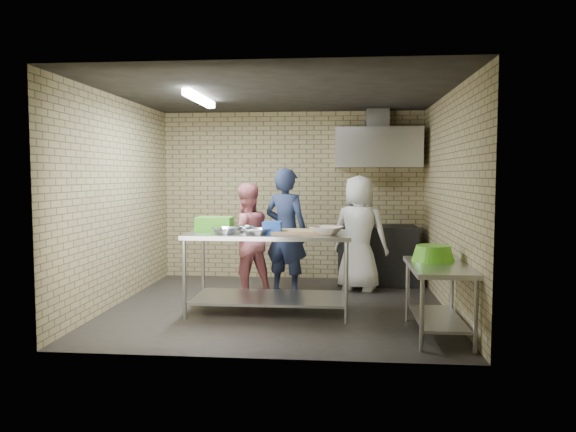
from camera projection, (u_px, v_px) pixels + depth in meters
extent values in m
plane|color=black|center=(279.00, 307.00, 7.01)|extent=(4.20, 4.20, 0.00)
plane|color=black|center=(279.00, 93.00, 6.81)|extent=(4.20, 4.20, 0.00)
cube|color=tan|center=(292.00, 196.00, 8.89)|extent=(4.20, 0.06, 2.70)
cube|color=tan|center=(254.00, 212.00, 4.92)|extent=(4.20, 0.06, 2.70)
cube|color=tan|center=(118.00, 201.00, 7.10)|extent=(0.06, 4.00, 2.70)
cube|color=tan|center=(449.00, 202.00, 6.71)|extent=(0.06, 4.00, 2.70)
cube|color=#A8ABAF|center=(269.00, 272.00, 6.69)|extent=(1.97, 0.98, 0.98)
cube|color=silver|center=(438.00, 300.00, 5.72)|extent=(0.60, 1.20, 0.75)
cube|color=black|center=(377.00, 255.00, 8.49)|extent=(1.20, 0.70, 0.90)
cube|color=silver|center=(378.00, 148.00, 8.41)|extent=(1.30, 0.60, 0.60)
cube|color=#A5A8AD|center=(378.00, 119.00, 8.53)|extent=(0.35, 0.30, 0.30)
cube|color=#3F2B19|center=(396.00, 160.00, 8.59)|extent=(0.80, 0.20, 0.04)
cube|color=white|center=(200.00, 99.00, 6.90)|extent=(0.10, 1.25, 0.08)
cube|color=green|center=(215.00, 224.00, 6.83)|extent=(0.44, 0.33, 0.17)
cube|color=blue|center=(272.00, 227.00, 6.54)|extent=(0.22, 0.22, 0.14)
cube|color=tan|center=(298.00, 232.00, 6.60)|extent=(0.60, 0.46, 0.03)
imported|color=silver|center=(225.00, 231.00, 6.50)|extent=(0.39, 0.39, 0.08)
imported|color=silver|center=(245.00, 229.00, 6.73)|extent=(0.30, 0.30, 0.07)
imported|color=#ABAEB2|center=(258.00, 231.00, 6.44)|extent=(0.36, 0.36, 0.07)
imported|color=#C2B09B|center=(326.00, 230.00, 6.44)|extent=(0.48, 0.48, 0.09)
cylinder|color=green|center=(406.00, 154.00, 8.57)|extent=(0.06, 0.06, 0.15)
imported|color=#151836|center=(286.00, 232.00, 7.63)|extent=(0.77, 0.66, 1.78)
imported|color=#C66870|center=(246.00, 239.00, 7.64)|extent=(0.96, 0.90, 1.57)
imported|color=white|center=(359.00, 233.00, 7.96)|extent=(0.95, 0.78, 1.68)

